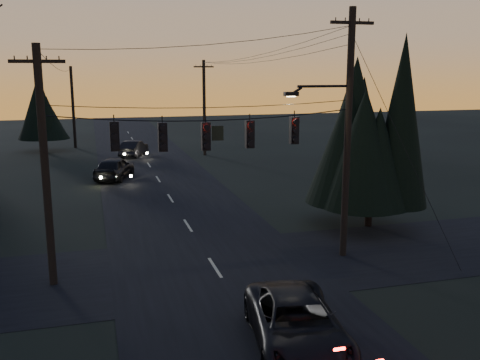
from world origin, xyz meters
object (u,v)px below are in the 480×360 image
object	(u,v)px
utility_pole_far_r	(205,155)
evergreen_right	(373,129)
sedan_oncoming_a	(114,168)
sedan_oncoming_b	(134,149)
utility_pole_far_l	(76,148)
suv_near	(297,325)
utility_pole_left	(54,284)
utility_pole_right	(343,255)

from	to	relation	value
utility_pole_far_r	evergreen_right	world-z (taller)	evergreen_right
sedan_oncoming_a	sedan_oncoming_b	bearing A→B (deg)	-81.67
utility_pole_far_l	suv_near	bearing A→B (deg)	-80.94
utility_pole_left	suv_near	xyz separation A→B (m)	(6.80, -6.65, 0.72)
utility_pole_left	sedan_oncoming_b	distance (m)	29.53
utility_pole_right	utility_pole_left	distance (m)	11.50
evergreen_right	sedan_oncoming_b	bearing A→B (deg)	110.36
utility_pole_right	sedan_oncoming_b	distance (m)	29.75
utility_pole_far_l	suv_near	world-z (taller)	utility_pole_far_l
utility_pole_right	utility_pole_far_l	bearing A→B (deg)	107.72
utility_pole_far_l	sedan_oncoming_b	bearing A→B (deg)	-53.14
utility_pole_right	utility_pole_far_r	distance (m)	28.00
utility_pole_left	sedan_oncoming_a	xyz separation A→B (m)	(3.04, 18.93, 0.79)
utility_pole_right	suv_near	world-z (taller)	utility_pole_right
utility_pole_far_l	sedan_oncoming_b	xyz separation A→B (m)	(5.20, -6.94, 0.70)
utility_pole_far_r	sedan_oncoming_a	xyz separation A→B (m)	(-8.46, -9.07, 0.79)
utility_pole_far_l	suv_near	xyz separation A→B (m)	(6.80, -42.65, 0.72)
utility_pole_right	utility_pole_left	bearing A→B (deg)	180.00
utility_pole_right	evergreen_right	size ratio (longest dim) A/B	1.18
evergreen_right	sedan_oncoming_b	size ratio (longest dim) A/B	2.00
evergreen_right	sedan_oncoming_a	world-z (taller)	evergreen_right
utility_pole_left	sedan_oncoming_a	bearing A→B (deg)	80.86
utility_pole_right	utility_pole_far_l	world-z (taller)	utility_pole_right
utility_pole_right	utility_pole_far_r	xyz separation A→B (m)	(0.00, 28.00, 0.00)
sedan_oncoming_a	suv_near	bearing A→B (deg)	118.69
utility_pole_left	evergreen_right	world-z (taller)	evergreen_right
suv_near	utility_pole_left	bearing A→B (deg)	144.28
utility_pole_far_r	sedan_oncoming_b	world-z (taller)	utility_pole_far_r
sedan_oncoming_a	evergreen_right	bearing A→B (deg)	147.46
utility_pole_left	sedan_oncoming_b	bearing A→B (deg)	79.86
utility_pole_far_l	utility_pole_right	bearing A→B (deg)	-72.28
utility_pole_far_l	sedan_oncoming_a	distance (m)	17.36
evergreen_right	utility_pole_far_r	bearing A→B (deg)	97.36
utility_pole_left	utility_pole_far_r	bearing A→B (deg)	67.67
sedan_oncoming_b	sedan_oncoming_a	bearing A→B (deg)	100.99
utility_pole_right	utility_pole_far_r	bearing A→B (deg)	90.00
utility_pole_far_r	utility_pole_far_l	xyz separation A→B (m)	(-11.50, 8.00, 0.00)
utility_pole_left	sedan_oncoming_a	distance (m)	19.19
utility_pole_right	sedan_oncoming_a	world-z (taller)	utility_pole_right
suv_near	sedan_oncoming_b	xyz separation A→B (m)	(-1.60, 35.71, -0.03)
suv_near	sedan_oncoming_a	world-z (taller)	sedan_oncoming_a
sedan_oncoming_a	utility_pole_right	bearing A→B (deg)	134.41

